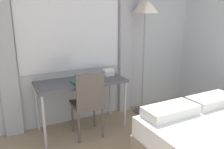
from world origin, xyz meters
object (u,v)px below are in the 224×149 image
at_px(desk_chair, 88,101).
at_px(telephone, 108,72).
at_px(desk, 81,85).
at_px(standing_lamp, 145,10).
at_px(book, 82,81).

relative_size(desk_chair, telephone, 5.52).
distance_m(desk_chair, telephone, 0.65).
height_order(desk, telephone, telephone).
bearing_deg(standing_lamp, telephone, -179.72).
height_order(telephone, book, telephone).
distance_m(telephone, book, 0.52).
xyz_separation_m(desk, standing_lamp, (1.15, 0.09, 1.06)).
xyz_separation_m(standing_lamp, telephone, (-0.67, -0.00, -0.95)).
height_order(desk_chair, telephone, desk_chair).
xyz_separation_m(desk_chair, book, (-0.01, 0.20, 0.23)).
bearing_deg(book, desk_chair, -87.02).
height_order(desk_chair, standing_lamp, standing_lamp).
bearing_deg(desk_chair, book, 95.93).
xyz_separation_m(desk, telephone, (0.48, 0.08, 0.11)).
distance_m(desk_chair, standing_lamp, 1.71).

